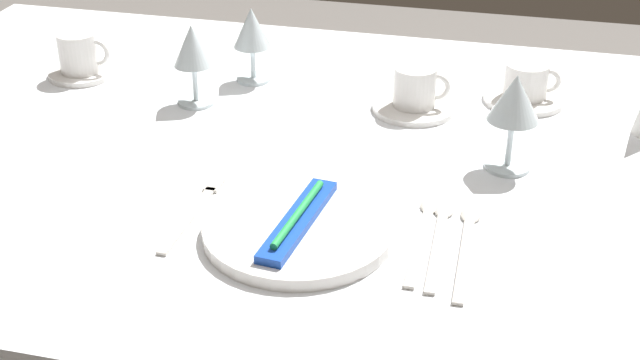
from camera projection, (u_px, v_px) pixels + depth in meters
dining_table at (339, 197)px, 1.42m from camera, size 1.80×1.11×0.74m
dinner_plate at (298, 230)px, 1.17m from camera, size 0.26×0.26×0.02m
toothbrush_package at (298, 219)px, 1.16m from camera, size 0.06×0.21×0.02m
fork_outer at (195, 210)px, 1.22m from camera, size 0.02×0.21×0.00m
spoon_soup at (424, 229)px, 1.18m from camera, size 0.03×0.22×0.01m
spoon_dessert at (440, 234)px, 1.17m from camera, size 0.03×0.22×0.01m
spoon_tea at (467, 241)px, 1.15m from camera, size 0.03×0.23×0.01m
saucer_left at (82, 73)px, 1.65m from camera, size 0.12×0.12×0.01m
coffee_cup_left at (80, 52)px, 1.63m from camera, size 0.10×0.07×0.07m
saucer_right at (414, 108)px, 1.52m from camera, size 0.14×0.14×0.01m
coffee_cup_right at (416, 87)px, 1.50m from camera, size 0.10×0.07×0.07m
saucer_far at (524, 99)px, 1.55m from camera, size 0.14×0.14×0.01m
coffee_cup_far at (527, 80)px, 1.53m from camera, size 0.10×0.08×0.06m
wine_glass_centre at (514, 103)px, 1.28m from camera, size 0.08×0.08×0.15m
wine_glass_left at (193, 50)px, 1.50m from camera, size 0.07×0.07×0.14m
wine_glass_right at (252, 31)px, 1.59m from camera, size 0.07×0.07×0.14m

